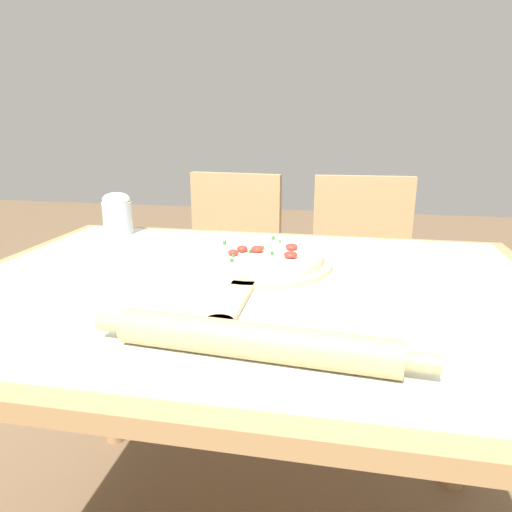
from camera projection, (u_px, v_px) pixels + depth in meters
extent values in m
cube|color=#A87F51|center=(247.00, 291.00, 0.95)|extent=(1.25, 0.92, 0.03)
cylinder|color=#A87F51|center=(107.00, 345.00, 1.54)|extent=(0.06, 0.06, 0.74)
cylinder|color=#A87F51|center=(467.00, 379.00, 1.33)|extent=(0.06, 0.06, 0.74)
cube|color=silver|center=(247.00, 283.00, 0.94)|extent=(1.17, 0.84, 0.00)
cylinder|color=#D6B784|center=(258.00, 262.00, 1.05)|extent=(0.34, 0.34, 0.01)
cube|color=#D6B784|center=(234.00, 302.00, 0.82)|extent=(0.04, 0.19, 0.01)
cylinder|color=#D6B784|center=(220.00, 324.00, 0.73)|extent=(0.05, 0.05, 0.01)
cylinder|color=beige|center=(258.00, 257.00, 1.04)|extent=(0.30, 0.30, 0.02)
torus|color=beige|center=(258.00, 253.00, 1.04)|extent=(0.30, 0.30, 0.02)
cylinder|color=white|center=(258.00, 253.00, 1.04)|extent=(0.26, 0.26, 0.00)
ellipsoid|color=red|center=(242.00, 249.00, 1.04)|extent=(0.03, 0.03, 0.01)
ellipsoid|color=red|center=(233.00, 252.00, 1.01)|extent=(0.02, 0.02, 0.01)
ellipsoid|color=red|center=(259.00, 249.00, 1.04)|extent=(0.03, 0.03, 0.02)
ellipsoid|color=red|center=(292.00, 247.00, 1.06)|extent=(0.03, 0.03, 0.01)
ellipsoid|color=red|center=(291.00, 255.00, 0.99)|extent=(0.03, 0.03, 0.01)
cube|color=#387533|center=(225.00, 243.00, 1.10)|extent=(0.01, 0.01, 0.01)
cube|color=#387533|center=(259.00, 250.00, 1.04)|extent=(0.01, 0.01, 0.01)
cube|color=#387533|center=(232.00, 260.00, 0.96)|extent=(0.01, 0.01, 0.01)
cube|color=#387533|center=(250.00, 251.00, 1.03)|extent=(0.01, 0.01, 0.01)
cube|color=#387533|center=(272.00, 253.00, 1.02)|extent=(0.01, 0.01, 0.01)
cube|color=#387533|center=(263.00, 247.00, 1.06)|extent=(0.01, 0.01, 0.01)
cube|color=#387533|center=(273.00, 238.00, 1.15)|extent=(0.01, 0.01, 0.01)
cube|color=#387533|center=(280.00, 241.00, 1.12)|extent=(0.01, 0.01, 0.01)
cube|color=#387533|center=(233.00, 256.00, 1.00)|extent=(0.01, 0.01, 0.01)
cylinder|color=tan|center=(254.00, 341.00, 0.63)|extent=(0.40, 0.08, 0.05)
cylinder|color=tan|center=(113.00, 323.00, 0.68)|extent=(0.05, 0.03, 0.03)
cylinder|color=tan|center=(423.00, 362.00, 0.57)|extent=(0.05, 0.03, 0.03)
cube|color=tan|center=(221.00, 294.00, 1.79)|extent=(0.44, 0.44, 0.02)
cube|color=tan|center=(236.00, 227.00, 1.89)|extent=(0.38, 0.08, 0.44)
cylinder|color=tan|center=(169.00, 360.00, 1.75)|extent=(0.04, 0.04, 0.44)
cylinder|color=tan|center=(248.00, 372.00, 1.66)|extent=(0.04, 0.04, 0.44)
cylinder|color=tan|center=(202.00, 326.00, 2.05)|extent=(0.04, 0.04, 0.44)
cylinder|color=tan|center=(271.00, 335.00, 1.96)|extent=(0.04, 0.04, 0.44)
cube|color=tan|center=(361.00, 304.00, 1.69)|extent=(0.42, 0.42, 0.02)
cube|color=tan|center=(362.00, 232.00, 1.80)|extent=(0.38, 0.05, 0.44)
cylinder|color=tan|center=(315.00, 378.00, 1.63)|extent=(0.04, 0.04, 0.44)
cylinder|color=tan|center=(407.00, 385.00, 1.58)|extent=(0.04, 0.04, 0.44)
cylinder|color=tan|center=(316.00, 338.00, 1.93)|extent=(0.04, 0.04, 0.44)
cylinder|color=tan|center=(394.00, 343.00, 1.89)|extent=(0.04, 0.04, 0.44)
cylinder|color=#B2B7BC|center=(118.00, 218.00, 1.33)|extent=(0.08, 0.08, 0.09)
ellipsoid|color=white|center=(116.00, 199.00, 1.32)|extent=(0.08, 0.08, 0.04)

